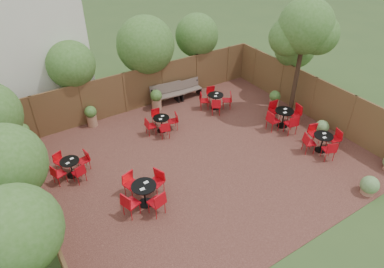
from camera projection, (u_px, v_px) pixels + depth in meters
ground at (203, 159)px, 13.73m from camera, size 80.00×80.00×0.00m
courtyard_paving at (203, 159)px, 13.73m from camera, size 12.00×10.00×0.02m
fence_back at (145, 88)px, 16.62m from camera, size 12.00×0.08×2.00m
fence_left at (39, 201)px, 10.50m from camera, size 0.08×10.00×2.00m
fence_right at (312, 97)px, 15.82m from camera, size 0.08×10.00×2.00m
neighbour_building at (14, 24)px, 14.98m from camera, size 5.00×4.00×8.00m
overhang_foliage at (120, 78)px, 13.58m from camera, size 15.32×10.51×2.72m
courtyard_tree at (305, 30)px, 14.26m from camera, size 2.54×2.44×5.32m
park_bench_left at (167, 94)px, 17.07m from camera, size 1.69×0.71×1.02m
park_bench_right at (187, 89)px, 17.61m from camera, size 1.46×0.47×0.90m
bistro_tables at (211, 138)px, 14.14m from camera, size 10.50×6.61×0.94m
planters at (135, 112)px, 15.63m from camera, size 11.25×3.86×1.04m
low_shrubs at (362, 159)px, 13.22m from camera, size 2.42×3.96×0.69m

